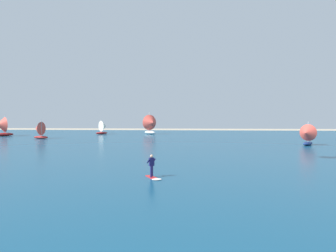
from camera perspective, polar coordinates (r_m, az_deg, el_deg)
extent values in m
cube|color=navy|center=(54.05, 2.59, -3.00)|extent=(160.00, 90.00, 0.10)
cube|color=red|center=(22.58, -3.09, -9.53)|extent=(1.07, 1.44, 0.05)
cylinder|color=#19194C|center=(22.29, -3.20, -8.57)|extent=(0.14, 0.14, 0.80)
cylinder|color=#19194C|center=(22.71, -2.99, -8.38)|extent=(0.14, 0.14, 0.80)
cube|color=#19194C|center=(22.39, -3.10, -6.71)|extent=(0.42, 0.37, 0.60)
sphere|color=tan|center=(22.33, -3.10, -5.67)|extent=(0.22, 0.22, 0.22)
cylinder|color=#19194C|center=(22.37, -3.70, -6.59)|extent=(0.32, 0.48, 0.39)
cylinder|color=#19194C|center=(22.54, -2.66, -6.52)|extent=(0.32, 0.48, 0.39)
ellipsoid|color=white|center=(21.72, -2.12, -9.94)|extent=(0.90, 0.87, 0.08)
ellipsoid|color=maroon|center=(78.15, -12.34, -1.31)|extent=(3.07, 3.00, 0.60)
cylinder|color=silver|center=(78.01, -12.45, 0.08)|extent=(0.10, 0.10, 3.19)
cone|color=silver|center=(78.34, -11.99, -0.03)|extent=(2.87, 2.90, 2.68)
ellipsoid|color=maroon|center=(78.57, -28.37, -1.40)|extent=(3.67, 4.06, 0.77)
cylinder|color=silver|center=(78.54, -28.26, 0.37)|extent=(0.13, 0.13, 4.09)
cone|color=#D84C3F|center=(78.26, -28.88, 0.21)|extent=(3.80, 3.56, 3.44)
ellipsoid|color=navy|center=(51.79, 24.72, -2.99)|extent=(2.75, 3.08, 0.58)
cylinder|color=silver|center=(51.82, 24.79, -0.96)|extent=(0.10, 0.10, 3.09)
cone|color=#D84C3F|center=(51.18, 24.56, -1.16)|extent=(2.88, 2.67, 2.60)
ellipsoid|color=maroon|center=(66.13, -22.73, -1.96)|extent=(3.36, 1.70, 0.60)
cylinder|color=silver|center=(65.95, -22.65, -0.31)|extent=(0.10, 0.10, 3.21)
cone|color=#D84C3F|center=(66.38, -23.13, -0.44)|extent=(1.90, 2.91, 2.69)
ellipsoid|color=silver|center=(77.23, -3.43, -1.20)|extent=(4.04, 4.69, 0.87)
cylinder|color=silver|center=(77.33, -3.51, 0.85)|extent=(0.15, 0.15, 4.65)
cone|color=#D84C3F|center=(76.45, -3.14, 0.66)|extent=(4.35, 3.95, 3.91)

